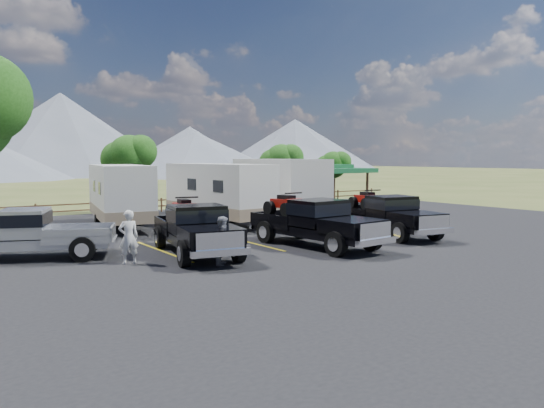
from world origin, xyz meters
TOP-DOWN VIEW (x-y plane):
  - ground at (0.00, 0.00)m, footprint 320.00×320.00m
  - asphalt_lot at (0.00, 3.00)m, footprint 44.00×34.00m
  - stall_lines at (0.00, 4.00)m, footprint 12.12×5.50m
  - tree_ne_a at (8.97, 17.01)m, footprint 3.11×2.92m
  - tree_ne_b at (14.98, 18.01)m, footprint 2.77×2.59m
  - tree_north at (-2.03, 19.02)m, footprint 3.46×3.24m
  - rail_fence at (2.00, 18.50)m, footprint 36.12×0.12m
  - pavilion at (13.00, 17.00)m, footprint 6.20×6.20m
  - rig_left at (-5.21, 2.70)m, footprint 3.25×6.67m
  - rig_center at (-0.29, 1.57)m, footprint 2.73×6.72m
  - rig_right at (4.61, 2.04)m, footprint 3.06×6.60m
  - trailer_left at (-4.95, 12.17)m, footprint 3.83×9.56m
  - trailer_center at (-0.07, 10.22)m, footprint 2.95×9.70m
  - trailer_right at (4.44, 10.91)m, footprint 3.91×10.47m
  - pickup_silver at (-10.63, 5.20)m, footprint 6.42×4.12m
  - person_a at (-7.95, 2.32)m, footprint 0.73×0.51m
  - person_b at (-5.30, 0.33)m, footprint 1.01×1.04m

SIDE VIEW (x-z plane):
  - ground at x=0.00m, z-range 0.00..0.00m
  - asphalt_lot at x=0.00m, z-range 0.00..0.04m
  - stall_lines at x=0.00m, z-range 0.04..0.05m
  - rail_fence at x=2.00m, z-range 0.11..1.11m
  - person_b at x=-5.30m, z-range 0.04..1.73m
  - person_a at x=-7.95m, z-range 0.04..1.93m
  - pickup_silver at x=-10.63m, z-range 0.08..1.92m
  - rig_right at x=4.61m, z-range 0.00..2.12m
  - rig_left at x=-5.21m, z-range 0.00..2.13m
  - rig_center at x=-0.29m, z-range 0.00..2.20m
  - trailer_left at x=-4.95m, z-range 0.12..3.43m
  - trailer_center at x=-0.07m, z-range 0.12..3.48m
  - trailer_right at x=4.44m, z-range 0.12..3.74m
  - pavilion at x=13.00m, z-range 1.18..4.40m
  - tree_ne_b at x=14.98m, z-range 0.99..5.26m
  - tree_ne_a at x=8.97m, z-range 1.10..5.86m
  - tree_north at x=-2.03m, z-range 1.21..6.46m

